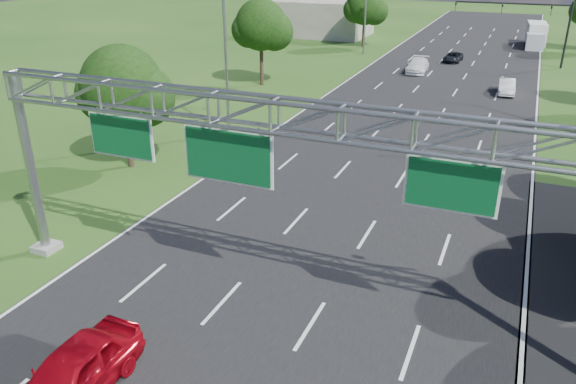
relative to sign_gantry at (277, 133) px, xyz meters
The scene contains 16 objects.
ground 19.28m from the sign_gantry, 91.05° to the left, with size 220.00×220.00×0.00m, color #204314.
road 19.28m from the sign_gantry, 91.05° to the left, with size 18.00×180.00×0.02m, color black.
road_flare 12.20m from the sign_gantry, 11.47° to the left, with size 3.00×30.00×0.02m, color black.
sign_gantry is the anchor object (origin of this frame).
traffic_signal 53.51m from the sign_gantry, 82.32° to the left, with size 12.21×0.24×7.00m.
streetlight_l_near 21.47m from the sign_gantry, 122.87° to the left, with size 2.97×0.22×10.16m.
streetlight_l_far 54.28m from the sign_gantry, 102.38° to the left, with size 2.97×0.22×10.16m.
tree_verge_la 17.56m from the sign_gantry, 144.84° to the left, with size 5.76×4.80×7.40m.
tree_verge_lb 36.85m from the sign_gantry, 116.19° to the left, with size 5.76×4.80×8.06m.
tree_verge_lc 59.56m from the sign_gantry, 102.86° to the left, with size 5.76×4.80×7.62m.
building_left 69.82m from the sign_gantry, 108.69° to the left, with size 14.00×10.00×5.00m, color gray.
red_coupe 9.62m from the sign_gantry, 121.07° to the right, with size 1.97×4.89×1.67m, color #AB0714.
car_queue_a 45.31m from the sign_gantry, 94.52° to the left, with size 2.00×4.92×1.43m, color white.
car_queue_b 52.53m from the sign_gantry, 90.93° to the left, with size 1.79×3.87×1.08m, color black.
car_queue_d 39.33m from the sign_gantry, 81.44° to the left, with size 1.41×4.03×1.33m, color silver.
box_truck 68.10m from the sign_gantry, 83.51° to the left, with size 2.74×8.05×2.99m.
Camera 1 is at (7.48, -3.96, 12.53)m, focal length 35.00 mm.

